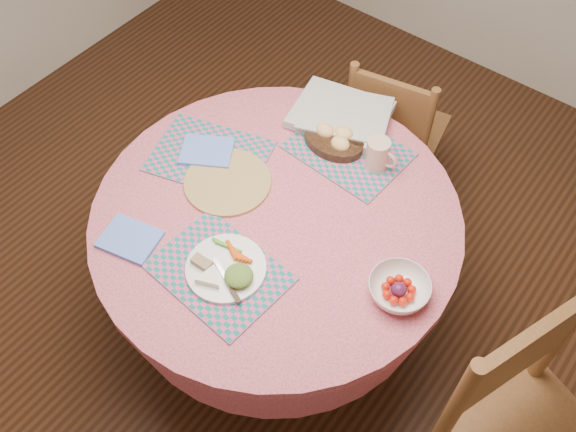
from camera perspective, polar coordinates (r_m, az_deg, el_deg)
name	(u,v)px	position (r m, az deg, el deg)	size (l,w,h in m)	color
ground	(279,319)	(2.76, -0.83, -9.19)	(4.00, 4.00, 0.00)	#331C0F
dining_table	(277,247)	(2.28, -0.99, -2.75)	(1.24, 1.24, 0.75)	#D26277
chair_back	(392,132)	(2.83, 9.25, 7.36)	(0.46, 0.45, 0.85)	brown
placemat_front	(219,272)	(2.00, -6.14, -4.98)	(0.40, 0.30, 0.01)	#147369
placemat_left	(210,156)	(2.30, -6.98, 5.33)	(0.40, 0.30, 0.01)	#147369
placemat_back	(348,150)	(2.31, 5.38, 5.83)	(0.40, 0.30, 0.01)	#147369
wicker_trivet	(228,182)	(2.21, -5.40, 3.03)	(0.30, 0.30, 0.01)	#A48247
napkin_near	(130,239)	(2.12, -13.88, -2.02)	(0.18, 0.14, 0.01)	#5D86EF
napkin_far	(207,151)	(2.30, -7.22, 5.73)	(0.18, 0.14, 0.01)	#5D86EF
dinner_plate	(226,269)	(1.98, -5.51, -4.74)	(0.25, 0.25, 0.05)	white
bread_bowl	(335,138)	(2.31, 4.16, 6.90)	(0.23, 0.23, 0.08)	black
latte_mug	(378,154)	(2.23, 8.02, 5.45)	(0.12, 0.08, 0.12)	beige
fruit_bowl	(399,289)	(1.96, 9.83, -6.43)	(0.22, 0.22, 0.06)	white
newspaper_stack	(341,114)	(2.40, 4.76, 9.01)	(0.41, 0.35, 0.04)	silver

